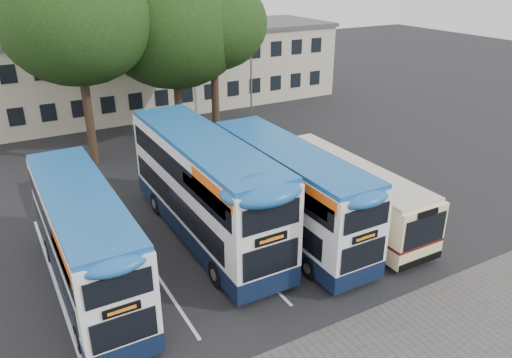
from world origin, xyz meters
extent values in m
plane|color=black|center=(0.00, 0.00, 0.00)|extent=(120.00, 120.00, 0.00)
cube|color=silver|center=(-10.75, 5.00, 0.01)|extent=(0.12, 11.00, 0.01)
cube|color=silver|center=(-7.25, 5.00, 0.01)|extent=(0.12, 11.00, 0.01)
cube|color=silver|center=(-3.75, 5.00, 0.01)|extent=(0.12, 11.00, 0.01)
cube|color=silver|center=(-0.25, 5.00, 0.01)|extent=(0.12, 11.00, 0.01)
cube|color=silver|center=(3.25, 5.00, 0.01)|extent=(0.12, 11.00, 0.01)
cube|color=#BAB396|center=(0.00, 27.00, 3.00)|extent=(32.00, 8.00, 6.00)
cube|color=#4C4C4F|center=(0.00, 27.00, 6.05)|extent=(32.40, 8.40, 0.30)
cube|color=black|center=(0.00, 22.98, 1.70)|extent=(30.00, 0.06, 1.20)
cube|color=black|center=(0.00, 22.98, 4.50)|extent=(30.00, 0.06, 1.20)
cylinder|color=gray|center=(6.00, 20.00, 4.50)|extent=(0.14, 0.14, 9.00)
cylinder|color=black|center=(-6.54, 16.82, 3.00)|extent=(0.50, 0.50, 5.99)
ellipsoid|color=black|center=(-6.54, 16.82, 8.15)|extent=(8.18, 8.18, 6.95)
cylinder|color=black|center=(-0.50, 18.21, 2.74)|extent=(0.50, 0.50, 5.47)
ellipsoid|color=black|center=(-0.50, 18.21, 7.45)|extent=(9.19, 9.19, 7.81)
cylinder|color=black|center=(1.67, 17.09, 2.77)|extent=(0.50, 0.50, 5.53)
ellipsoid|color=black|center=(1.67, 17.09, 7.52)|extent=(6.80, 6.80, 5.78)
cube|color=#0F1B37|center=(-9.59, 4.00, 0.63)|extent=(2.24, 9.41, 0.72)
cube|color=white|center=(-9.59, 4.00, 2.38)|extent=(2.24, 9.41, 2.78)
cube|color=#1B59A2|center=(-9.59, 4.00, 3.81)|extent=(2.20, 9.23, 0.27)
cube|color=black|center=(-9.59, 4.26, 1.61)|extent=(2.28, 8.34, 0.90)
cube|color=black|center=(-9.59, 4.00, 3.00)|extent=(2.28, 8.88, 0.81)
cube|color=#FF6315|center=(-8.46, 0.90, 3.50)|extent=(0.02, 2.87, 0.49)
cube|color=black|center=(-9.59, -0.74, 2.29)|extent=(1.08, 0.06, 0.27)
cylinder|color=black|center=(-10.60, 6.73, 0.45)|extent=(0.27, 0.90, 0.90)
cylinder|color=black|center=(-8.58, 6.73, 0.45)|extent=(0.27, 0.90, 0.90)
cylinder|color=black|center=(-10.60, 0.90, 0.45)|extent=(0.27, 0.90, 0.90)
cylinder|color=black|center=(-8.58, 0.90, 0.45)|extent=(0.27, 0.90, 0.90)
cube|color=red|center=(-8.45, 5.12, 3.00)|extent=(0.02, 3.59, 0.76)
cube|color=#0F1B37|center=(-4.32, 5.44, 0.72)|extent=(2.57, 10.81, 0.82)
cube|color=white|center=(-4.32, 5.44, 2.73)|extent=(2.57, 10.81, 3.19)
cube|color=#1B59A2|center=(-4.32, 5.44, 4.37)|extent=(2.52, 10.59, 0.31)
cube|color=black|center=(-4.32, 5.75, 1.85)|extent=(2.61, 9.57, 1.03)
cube|color=black|center=(-4.32, 5.44, 3.45)|extent=(2.61, 10.19, 0.93)
cube|color=#FF6315|center=(-3.02, 1.89, 4.01)|extent=(0.02, 3.29, 0.57)
cube|color=black|center=(-4.32, 0.00, 2.62)|extent=(1.24, 0.06, 0.31)
cylinder|color=black|center=(-5.48, 8.58, 0.51)|extent=(0.31, 1.03, 1.03)
cylinder|color=black|center=(-3.16, 8.58, 0.51)|extent=(0.31, 1.03, 1.03)
cylinder|color=black|center=(-5.48, 1.89, 0.51)|extent=(0.31, 1.03, 1.03)
cylinder|color=black|center=(-3.16, 1.89, 0.51)|extent=(0.31, 1.03, 1.03)
cube|color=#0F1B37|center=(-1.19, 3.78, 0.65)|extent=(2.31, 9.69, 0.74)
cube|color=white|center=(-1.19, 3.78, 2.45)|extent=(2.31, 9.69, 2.86)
cube|color=#1B59A2|center=(-1.19, 3.78, 3.92)|extent=(2.26, 9.50, 0.28)
cube|color=black|center=(-1.19, 4.05, 1.66)|extent=(2.35, 8.58, 0.92)
cube|color=black|center=(-1.19, 3.78, 3.09)|extent=(2.35, 9.14, 0.83)
cube|color=#FF6315|center=(-0.03, 0.59, 3.60)|extent=(0.02, 2.95, 0.51)
cube|color=black|center=(-1.19, -1.10, 2.35)|extent=(1.11, 0.06, 0.28)
cylinder|color=black|center=(-2.23, 6.59, 0.46)|extent=(0.28, 0.92, 0.92)
cylinder|color=black|center=(-0.15, 6.59, 0.46)|extent=(0.28, 0.92, 0.92)
cylinder|color=black|center=(-2.23, 0.59, 0.46)|extent=(0.28, 0.92, 0.92)
cylinder|color=black|center=(-0.15, 0.59, 0.46)|extent=(0.28, 0.92, 0.92)
cube|color=#FFEDAA|center=(1.80, 3.56, 1.47)|extent=(2.33, 9.31, 2.37)
cube|color=beige|center=(1.80, 3.56, 2.70)|extent=(2.23, 8.93, 0.19)
cube|color=black|center=(1.80, 4.02, 1.86)|extent=(2.37, 7.45, 0.84)
cube|color=#531210|center=(1.80, 3.56, 1.07)|extent=(2.36, 9.33, 0.11)
cube|color=black|center=(1.80, -1.11, 1.77)|extent=(2.05, 0.06, 1.21)
cylinder|color=black|center=(0.75, 0.39, 0.47)|extent=(0.28, 0.93, 0.93)
cylinder|color=black|center=(2.85, 0.39, 0.47)|extent=(0.28, 0.93, 0.93)
cylinder|color=black|center=(0.75, 6.35, 0.47)|extent=(0.28, 0.93, 0.93)
cylinder|color=black|center=(2.85, 6.35, 0.47)|extent=(0.28, 0.93, 0.93)
camera|label=1|loc=(-11.85, -12.25, 11.13)|focal=35.00mm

